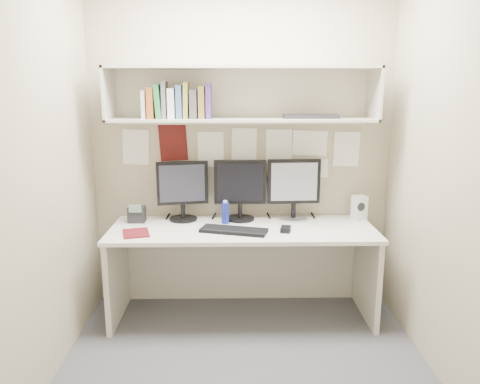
{
  "coord_description": "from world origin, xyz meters",
  "views": [
    {
      "loc": [
        -0.08,
        -2.76,
        1.76
      ],
      "look_at": [
        -0.03,
        0.35,
        1.07
      ],
      "focal_mm": 35.0,
      "sensor_mm": 36.0,
      "label": 1
    }
  ],
  "objects_px": {
    "monitor_left": "(183,188)",
    "monitor_center": "(240,188)",
    "maroon_notebook": "(136,233)",
    "desk_phone": "(137,214)",
    "desk": "(243,272)",
    "keyboard": "(234,230)",
    "speaker": "(359,208)",
    "monitor_right": "(294,187)"
  },
  "relations": [
    {
      "from": "maroon_notebook",
      "to": "monitor_left",
      "type": "bearing_deg",
      "value": 35.75
    },
    {
      "from": "monitor_right",
      "to": "speaker",
      "type": "xyz_separation_m",
      "value": [
        0.53,
        -0.02,
        -0.17
      ]
    },
    {
      "from": "monitor_right",
      "to": "speaker",
      "type": "bearing_deg",
      "value": -4.73
    },
    {
      "from": "monitor_left",
      "to": "desk",
      "type": "bearing_deg",
      "value": -35.49
    },
    {
      "from": "monitor_left",
      "to": "maroon_notebook",
      "type": "xyz_separation_m",
      "value": [
        -0.31,
        -0.37,
        -0.25
      ]
    },
    {
      "from": "monitor_left",
      "to": "maroon_notebook",
      "type": "distance_m",
      "value": 0.54
    },
    {
      "from": "desk",
      "to": "maroon_notebook",
      "type": "bearing_deg",
      "value": -168.86
    },
    {
      "from": "keyboard",
      "to": "maroon_notebook",
      "type": "height_order",
      "value": "keyboard"
    },
    {
      "from": "desk",
      "to": "monitor_left",
      "type": "xyz_separation_m",
      "value": [
        -0.47,
        0.22,
        0.62
      ]
    },
    {
      "from": "desk",
      "to": "monitor_center",
      "type": "relative_size",
      "value": 4.15
    },
    {
      "from": "keyboard",
      "to": "maroon_notebook",
      "type": "distance_m",
      "value": 0.71
    },
    {
      "from": "desk",
      "to": "maroon_notebook",
      "type": "distance_m",
      "value": 0.87
    },
    {
      "from": "monitor_left",
      "to": "monitor_center",
      "type": "relative_size",
      "value": 0.98
    },
    {
      "from": "monitor_center",
      "to": "desk_phone",
      "type": "distance_m",
      "value": 0.84
    },
    {
      "from": "monitor_center",
      "to": "desk_phone",
      "type": "xyz_separation_m",
      "value": [
        -0.82,
        -0.06,
        -0.2
      ]
    },
    {
      "from": "monitor_left",
      "to": "speaker",
      "type": "distance_m",
      "value": 1.42
    },
    {
      "from": "monitor_left",
      "to": "speaker",
      "type": "xyz_separation_m",
      "value": [
        1.41,
        -0.02,
        -0.16
      ]
    },
    {
      "from": "desk",
      "to": "desk_phone",
      "type": "height_order",
      "value": "desk_phone"
    },
    {
      "from": "speaker",
      "to": "desk_phone",
      "type": "xyz_separation_m",
      "value": [
        -1.77,
        -0.04,
        -0.04
      ]
    },
    {
      "from": "maroon_notebook",
      "to": "desk_phone",
      "type": "bearing_deg",
      "value": 84.72
    },
    {
      "from": "monitor_right",
      "to": "monitor_center",
      "type": "bearing_deg",
      "value": 177.13
    },
    {
      "from": "desk",
      "to": "maroon_notebook",
      "type": "relative_size",
      "value": 9.01
    },
    {
      "from": "keyboard",
      "to": "monitor_right",
      "type": "bearing_deg",
      "value": 51.13
    },
    {
      "from": "keyboard",
      "to": "monitor_left",
      "type": "bearing_deg",
      "value": 155.75
    },
    {
      "from": "desk_phone",
      "to": "monitor_center",
      "type": "bearing_deg",
      "value": 4.58
    },
    {
      "from": "maroon_notebook",
      "to": "desk_phone",
      "type": "distance_m",
      "value": 0.32
    },
    {
      "from": "desk",
      "to": "speaker",
      "type": "relative_size",
      "value": 10.29
    },
    {
      "from": "monitor_center",
      "to": "keyboard",
      "type": "relative_size",
      "value": 0.99
    },
    {
      "from": "monitor_left",
      "to": "desk_phone",
      "type": "height_order",
      "value": "monitor_left"
    },
    {
      "from": "monitor_right",
      "to": "speaker",
      "type": "height_order",
      "value": "monitor_right"
    },
    {
      "from": "keyboard",
      "to": "desk_phone",
      "type": "distance_m",
      "value": 0.81
    },
    {
      "from": "keyboard",
      "to": "speaker",
      "type": "xyz_separation_m",
      "value": [
        1.01,
        0.32,
        0.09
      ]
    },
    {
      "from": "keyboard",
      "to": "maroon_notebook",
      "type": "xyz_separation_m",
      "value": [
        -0.71,
        -0.03,
        -0.01
      ]
    },
    {
      "from": "desk",
      "to": "speaker",
      "type": "height_order",
      "value": "speaker"
    },
    {
      "from": "desk",
      "to": "desk_phone",
      "type": "relative_size",
      "value": 12.73
    },
    {
      "from": "monitor_left",
      "to": "speaker",
      "type": "height_order",
      "value": "monitor_left"
    },
    {
      "from": "monitor_center",
      "to": "maroon_notebook",
      "type": "xyz_separation_m",
      "value": [
        -0.76,
        -0.37,
        -0.26
      ]
    },
    {
      "from": "monitor_center",
      "to": "desk_phone",
      "type": "bearing_deg",
      "value": -175.45
    },
    {
      "from": "monitor_center",
      "to": "speaker",
      "type": "distance_m",
      "value": 0.97
    },
    {
      "from": "monitor_left",
      "to": "monitor_right",
      "type": "bearing_deg",
      "value": -10.53
    },
    {
      "from": "monitor_right",
      "to": "maroon_notebook",
      "type": "relative_size",
      "value": 2.19
    },
    {
      "from": "desk",
      "to": "monitor_right",
      "type": "height_order",
      "value": "monitor_right"
    }
  ]
}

